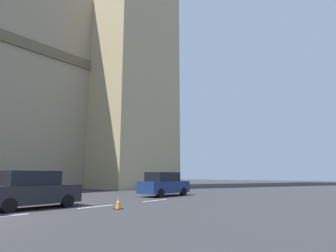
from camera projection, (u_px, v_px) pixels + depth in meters
sedan_lead at (33, 190)px, 13.95m from camera, size 4.40×1.86×1.85m
sedan_trailing at (164, 184)px, 22.12m from camera, size 4.40×1.86×1.85m
traffic_cone_east at (118, 203)px, 13.72m from camera, size 0.36×0.36×0.58m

